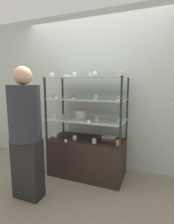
% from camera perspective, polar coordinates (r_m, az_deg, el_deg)
% --- Properties ---
extents(ground_plane, '(20.00, 20.00, 0.00)m').
position_cam_1_polar(ground_plane, '(2.97, 0.00, -19.56)').
color(ground_plane, gray).
extents(back_wall, '(8.00, 0.05, 2.60)m').
position_cam_1_polar(back_wall, '(3.01, 2.96, 6.68)').
color(back_wall, '#A8B2AD').
rests_on(back_wall, ground_plane).
extents(display_base, '(1.15, 0.55, 0.58)m').
position_cam_1_polar(display_base, '(2.84, 0.00, -14.40)').
color(display_base, black).
rests_on(display_base, ground_plane).
extents(display_riser_lower, '(1.15, 0.55, 0.32)m').
position_cam_1_polar(display_riser_lower, '(2.67, 0.00, -2.75)').
color(display_riser_lower, black).
rests_on(display_riser_lower, display_base).
extents(display_riser_middle, '(1.15, 0.55, 0.32)m').
position_cam_1_polar(display_riser_middle, '(2.62, 0.00, 4.01)').
color(display_riser_middle, black).
rests_on(display_riser_middle, display_riser_lower).
extents(display_riser_upper, '(1.15, 0.55, 0.32)m').
position_cam_1_polar(display_riser_upper, '(2.61, 0.00, 10.91)').
color(display_riser_upper, black).
rests_on(display_riser_upper, display_riser_middle).
extents(layer_cake_centerpiece, '(0.17, 0.17, 0.13)m').
position_cam_1_polar(layer_cake_centerpiece, '(2.75, -2.14, -0.58)').
color(layer_cake_centerpiece, beige).
rests_on(layer_cake_centerpiece, display_riser_lower).
extents(sheet_cake_frosted, '(0.20, 0.15, 0.06)m').
position_cam_1_polar(sheet_cake_frosted, '(2.69, 7.16, -8.57)').
color(sheet_cake_frosted, brown).
rests_on(sheet_cake_frosted, display_base).
extents(cupcake_0, '(0.06, 0.06, 0.07)m').
position_cam_1_polar(cupcake_0, '(2.87, -10.16, -7.43)').
color(cupcake_0, beige).
rests_on(cupcake_0, display_base).
extents(cupcake_1, '(0.06, 0.06, 0.07)m').
position_cam_1_polar(cupcake_1, '(2.69, -4.04, -8.39)').
color(cupcake_1, beige).
rests_on(cupcake_1, display_base).
extents(cupcake_2, '(0.06, 0.06, 0.07)m').
position_cam_1_polar(cupcake_2, '(2.55, 2.34, -9.35)').
color(cupcake_2, white).
rests_on(cupcake_2, display_base).
extents(cupcake_3, '(0.06, 0.06, 0.07)m').
position_cam_1_polar(cupcake_3, '(2.51, 10.12, -9.83)').
color(cupcake_3, white).
rests_on(cupcake_3, display_base).
extents(price_tag_0, '(0.04, 0.00, 0.04)m').
position_cam_1_polar(price_tag_0, '(2.61, -6.95, -9.30)').
color(price_tag_0, white).
rests_on(price_tag_0, display_base).
extents(cupcake_4, '(0.06, 0.06, 0.07)m').
position_cam_1_polar(cupcake_4, '(2.81, -10.30, -1.20)').
color(cupcake_4, white).
rests_on(cupcake_4, display_riser_lower).
extents(cupcake_5, '(0.06, 0.06, 0.07)m').
position_cam_1_polar(cupcake_5, '(2.53, 3.23, -2.18)').
color(cupcake_5, beige).
rests_on(cupcake_5, display_riser_lower).
extents(cupcake_6, '(0.06, 0.06, 0.07)m').
position_cam_1_polar(cupcake_6, '(2.43, 10.54, -2.83)').
color(cupcake_6, '#CCB28C').
rests_on(cupcake_6, display_riser_lower).
extents(price_tag_1, '(0.04, 0.00, 0.04)m').
position_cam_1_polar(price_tag_1, '(2.38, 0.60, -3.17)').
color(price_tag_1, white).
rests_on(price_tag_1, display_riser_lower).
extents(cupcake_7, '(0.06, 0.06, 0.07)m').
position_cam_1_polar(cupcake_7, '(2.73, -10.86, 5.13)').
color(cupcake_7, white).
rests_on(cupcake_7, display_riser_middle).
extents(cupcake_8, '(0.06, 0.06, 0.07)m').
position_cam_1_polar(cupcake_8, '(2.57, -4.50, 5.02)').
color(cupcake_8, white).
rests_on(cupcake_8, display_riser_middle).
extents(cupcake_9, '(0.06, 0.06, 0.07)m').
position_cam_1_polar(cupcake_9, '(2.45, 2.78, 4.85)').
color(cupcake_9, white).
rests_on(cupcake_9, display_riser_middle).
extents(cupcake_10, '(0.06, 0.06, 0.07)m').
position_cam_1_polar(cupcake_10, '(2.33, 10.25, 4.51)').
color(cupcake_10, beige).
rests_on(cupcake_10, display_riser_middle).
extents(price_tag_2, '(0.04, 0.00, 0.04)m').
position_cam_1_polar(price_tag_2, '(2.56, -10.04, 4.68)').
color(price_tag_2, white).
rests_on(price_tag_2, display_riser_middle).
extents(cupcake_11, '(0.06, 0.06, 0.07)m').
position_cam_1_polar(cupcake_11, '(2.72, -11.34, 11.76)').
color(cupcake_11, '#CCB28C').
rests_on(cupcake_11, display_riser_upper).
extents(cupcake_12, '(0.06, 0.06, 0.07)m').
position_cam_1_polar(cupcake_12, '(2.59, -4.14, 12.05)').
color(cupcake_12, white).
rests_on(cupcake_12, display_riser_upper).
extents(cupcake_13, '(0.06, 0.06, 0.07)m').
position_cam_1_polar(cupcake_13, '(2.43, 2.66, 12.27)').
color(cupcake_13, '#CCB28C').
rests_on(cupcake_13, display_riser_upper).
extents(cupcake_14, '(0.06, 0.06, 0.07)m').
position_cam_1_polar(cupcake_14, '(2.36, 11.00, 12.22)').
color(cupcake_14, '#CCB28C').
rests_on(cupcake_14, display_riser_upper).
extents(price_tag_3, '(0.04, 0.00, 0.04)m').
position_cam_1_polar(price_tag_3, '(2.32, 1.02, 12.16)').
color(price_tag_3, white).
rests_on(price_tag_3, display_riser_upper).
extents(donut_glazed, '(0.12, 0.12, 0.04)m').
position_cam_1_polar(donut_glazed, '(2.76, -6.61, 11.52)').
color(donut_glazed, '#EFE5CC').
rests_on(donut_glazed, display_riser_upper).
extents(customer_figure, '(0.38, 0.38, 1.63)m').
position_cam_1_polar(customer_figure, '(2.24, -19.38, -5.73)').
color(customer_figure, black).
rests_on(customer_figure, ground_plane).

